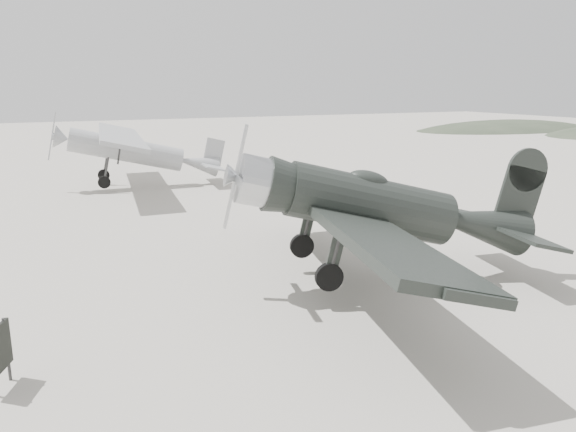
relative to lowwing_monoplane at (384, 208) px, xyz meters
name	(u,v)px	position (x,y,z in m)	size (l,w,h in m)	color
ground	(279,295)	(-3.00, 0.35, -2.17)	(160.00, 160.00, 0.00)	#A8A095
hill_northeast	(507,129)	(47.00, 40.35, -2.17)	(32.00, 16.00, 5.20)	#333E2D
lowwing_monoplane	(384,208)	(0.00, 0.00, 0.00)	(9.23, 12.77, 4.11)	black
highwing_monoplane	(134,146)	(-3.36, 18.50, 0.07)	(9.04, 12.71, 3.59)	gray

